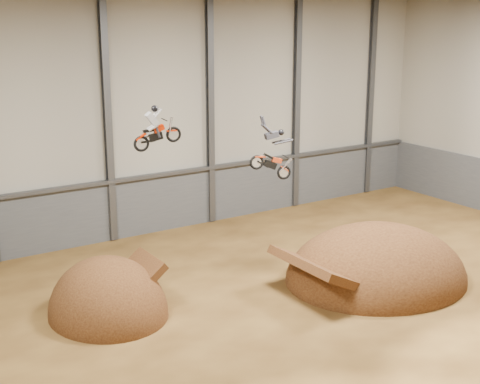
{
  "coord_description": "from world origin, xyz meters",
  "views": [
    {
      "loc": [
        -17.37,
        -20.34,
        12.82
      ],
      "look_at": [
        -1.52,
        4.0,
        5.07
      ],
      "focal_mm": 50.0,
      "sensor_mm": 36.0,
      "label": 1
    }
  ],
  "objects_px": {
    "takeoff_ramp": "(109,314)",
    "fmx_rider_b": "(268,149)",
    "fmx_rider_a": "(159,124)",
    "landing_ramp": "(376,279)"
  },
  "relations": [
    {
      "from": "fmx_rider_b",
      "to": "fmx_rider_a",
      "type": "bearing_deg",
      "value": -152.71
    },
    {
      "from": "landing_ramp",
      "to": "fmx_rider_b",
      "type": "xyz_separation_m",
      "value": [
        -4.77,
        2.72,
        6.71
      ]
    },
    {
      "from": "takeoff_ramp",
      "to": "fmx_rider_a",
      "type": "bearing_deg",
      "value": -47.94
    },
    {
      "from": "fmx_rider_a",
      "to": "fmx_rider_b",
      "type": "relative_size",
      "value": 0.7
    },
    {
      "from": "takeoff_ramp",
      "to": "fmx_rider_b",
      "type": "bearing_deg",
      "value": -5.66
    },
    {
      "from": "landing_ramp",
      "to": "fmx_rider_b",
      "type": "distance_m",
      "value": 8.67
    },
    {
      "from": "takeoff_ramp",
      "to": "fmx_rider_a",
      "type": "distance_m",
      "value": 8.97
    },
    {
      "from": "takeoff_ramp",
      "to": "fmx_rider_a",
      "type": "xyz_separation_m",
      "value": [
        1.78,
        -1.97,
        8.57
      ]
    },
    {
      "from": "landing_ramp",
      "to": "fmx_rider_a",
      "type": "height_order",
      "value": "fmx_rider_a"
    },
    {
      "from": "landing_ramp",
      "to": "fmx_rider_a",
      "type": "relative_size",
      "value": 4.7
    }
  ]
}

